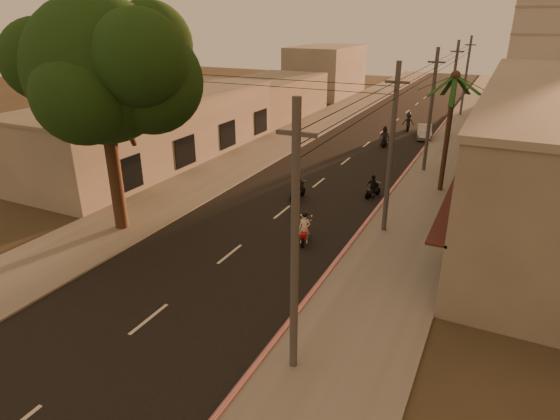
# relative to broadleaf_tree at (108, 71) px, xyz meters

# --- Properties ---
(ground) EXTENTS (160.00, 160.00, 0.00)m
(ground) POSITION_rel_broadleaf_tree_xyz_m (6.61, -2.14, -8.48)
(ground) COLOR #383023
(ground) RESTS_ON ground
(road) EXTENTS (10.00, 140.00, 0.02)m
(road) POSITION_rel_broadleaf_tree_xyz_m (6.61, 17.86, -8.47)
(road) COLOR black
(road) RESTS_ON ground
(sidewalk_right) EXTENTS (5.00, 140.00, 0.12)m
(sidewalk_right) POSITION_rel_broadleaf_tree_xyz_m (14.11, 17.86, -8.42)
(sidewalk_right) COLOR slate
(sidewalk_right) RESTS_ON ground
(sidewalk_left) EXTENTS (5.00, 140.00, 0.12)m
(sidewalk_left) POSITION_rel_broadleaf_tree_xyz_m (-0.89, 17.86, -8.42)
(sidewalk_left) COLOR slate
(sidewalk_left) RESTS_ON ground
(curb_stripe) EXTENTS (0.20, 60.00, 0.20)m
(curb_stripe) POSITION_rel_broadleaf_tree_xyz_m (11.71, 12.86, -8.38)
(curb_stripe) COLOR #B6131E
(curb_stripe) RESTS_ON ground
(shophouse_row) EXTENTS (8.80, 34.20, 7.30)m
(shophouse_row) POSITION_rel_broadleaf_tree_xyz_m (20.57, 15.86, -4.83)
(shophouse_row) COLOR gray
(shophouse_row) RESTS_ON ground
(left_building) EXTENTS (8.20, 24.20, 5.20)m
(left_building) POSITION_rel_broadleaf_tree_xyz_m (-7.37, 11.86, -5.88)
(left_building) COLOR gray
(left_building) RESTS_ON ground
(broadleaf_tree) EXTENTS (9.60, 8.70, 12.10)m
(broadleaf_tree) POSITION_rel_broadleaf_tree_xyz_m (0.00, 0.00, 0.00)
(broadleaf_tree) COLOR black
(broadleaf_tree) RESTS_ON ground
(palm_tree) EXTENTS (5.00, 5.00, 8.20)m
(palm_tree) POSITION_rel_broadleaf_tree_xyz_m (14.61, 13.86, -1.33)
(palm_tree) COLOR black
(palm_tree) RESTS_ON ground
(utility_poles) EXTENTS (1.20, 48.26, 9.00)m
(utility_poles) POSITION_rel_broadleaf_tree_xyz_m (12.81, 17.86, -1.94)
(utility_poles) COLOR #38383A
(utility_poles) RESTS_ON ground
(filler_right) EXTENTS (8.00, 14.00, 6.00)m
(filler_right) POSITION_rel_broadleaf_tree_xyz_m (20.61, 42.86, -5.48)
(filler_right) COLOR gray
(filler_right) RESTS_ON ground
(filler_left_near) EXTENTS (8.00, 14.00, 4.40)m
(filler_left_near) POSITION_rel_broadleaf_tree_xyz_m (-7.39, 31.86, -6.28)
(filler_left_near) COLOR gray
(filler_left_near) RESTS_ON ground
(filler_left_far) EXTENTS (8.00, 14.00, 7.00)m
(filler_left_far) POSITION_rel_broadleaf_tree_xyz_m (-7.39, 49.86, -4.98)
(filler_left_far) COLOR gray
(filler_left_far) RESTS_ON ground
(scooter_red) EXTENTS (0.87, 1.75, 1.75)m
(scooter_red) POSITION_rel_broadleaf_tree_xyz_m (9.43, 2.68, -7.70)
(scooter_red) COLOR black
(scooter_red) RESTS_ON ground
(scooter_mid_a) EXTENTS (0.98, 1.96, 1.93)m
(scooter_mid_a) POSITION_rel_broadleaf_tree_xyz_m (6.57, 8.18, -7.60)
(scooter_mid_a) COLOR black
(scooter_mid_a) RESTS_ON ground
(scooter_mid_b) EXTENTS (1.11, 1.54, 1.58)m
(scooter_mid_b) POSITION_rel_broadleaf_tree_xyz_m (10.80, 10.71, -7.76)
(scooter_mid_b) COLOR black
(scooter_mid_b) RESTS_ON ground
(scooter_far_a) EXTENTS (1.09, 1.86, 1.86)m
(scooter_far_a) POSITION_rel_broadleaf_tree_xyz_m (8.18, 23.98, -7.64)
(scooter_far_a) COLOR black
(scooter_far_a) RESTS_ON ground
(scooter_far_b) EXTENTS (1.45, 1.96, 1.95)m
(scooter_far_b) POSITION_rel_broadleaf_tree_xyz_m (8.85, 31.10, -7.58)
(scooter_far_b) COLOR black
(scooter_far_b) RESTS_ON ground
(parked_car) EXTENTS (2.85, 4.36, 1.26)m
(parked_car) POSITION_rel_broadleaf_tree_xyz_m (10.90, 28.71, -7.84)
(parked_car) COLOR #9C9EA4
(parked_car) RESTS_ON ground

